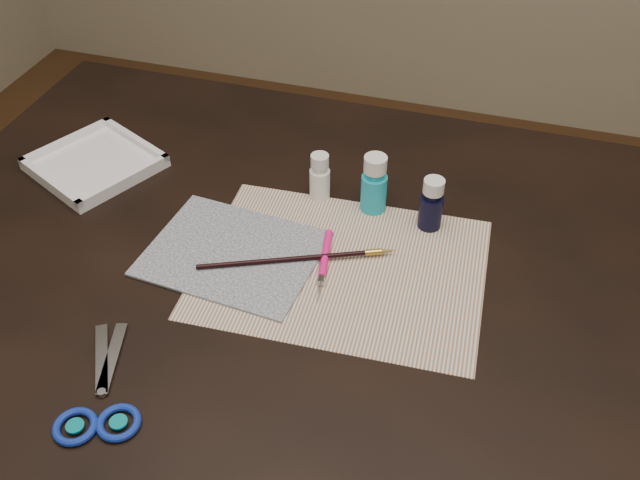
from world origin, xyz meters
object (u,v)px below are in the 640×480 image
(paper, at_px, (342,268))
(paint_bottle_cyan, at_px, (374,184))
(canvas, at_px, (233,253))
(scissors, at_px, (97,381))
(paint_bottle_white, at_px, (320,176))
(paint_bottle_navy, at_px, (432,204))
(palette_tray, at_px, (95,162))

(paper, relative_size, paint_bottle_cyan, 4.12)
(canvas, distance_m, scissors, 0.27)
(paper, distance_m, paint_bottle_cyan, 0.15)
(paint_bottle_white, bearing_deg, scissors, -109.26)
(scissors, bearing_deg, paint_bottle_navy, -69.00)
(paint_bottle_white, relative_size, paint_bottle_navy, 0.91)
(paint_bottle_cyan, bearing_deg, scissors, -119.40)
(paint_bottle_white, bearing_deg, paint_bottle_cyan, -4.34)
(paint_bottle_white, xyz_separation_m, palette_tray, (-0.38, -0.03, -0.03))
(paper, relative_size, scissors, 2.00)
(paper, relative_size, paint_bottle_white, 5.10)
(paint_bottle_navy, bearing_deg, paint_bottle_cyan, 169.90)
(canvas, bearing_deg, paint_bottle_navy, 29.29)
(paint_bottle_cyan, distance_m, palette_tray, 0.47)
(paint_bottle_white, distance_m, paint_bottle_navy, 0.18)
(canvas, xyz_separation_m, paint_bottle_cyan, (0.17, 0.16, 0.05))
(paint_bottle_white, height_order, paint_bottle_navy, paint_bottle_navy)
(paint_bottle_cyan, height_order, paint_bottle_navy, paint_bottle_cyan)
(paper, distance_m, paint_bottle_navy, 0.17)
(paint_bottle_cyan, distance_m, scissors, 0.49)
(canvas, bearing_deg, paint_bottle_cyan, 43.86)
(paint_bottle_navy, xyz_separation_m, scissors, (-0.33, -0.41, -0.04))
(paper, xyz_separation_m, palette_tray, (-0.46, 0.12, 0.01))
(paint_bottle_white, xyz_separation_m, scissors, (-0.15, -0.43, -0.03))
(canvas, height_order, paint_bottle_navy, paint_bottle_navy)
(canvas, height_order, scissors, scissors)
(paint_bottle_cyan, xyz_separation_m, paint_bottle_navy, (0.09, -0.02, -0.01))
(paper, relative_size, palette_tray, 2.26)
(scissors, relative_size, palette_tray, 1.13)
(paper, bearing_deg, paint_bottle_cyan, 85.82)
(paint_bottle_cyan, relative_size, scissors, 0.49)
(paint_bottle_cyan, bearing_deg, paint_bottle_navy, -10.10)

